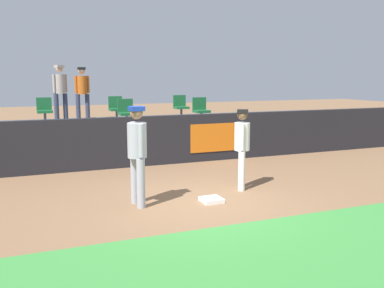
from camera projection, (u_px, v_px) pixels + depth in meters
name	position (u px, v px, depth m)	size (l,w,h in m)	color
ground_plane	(199.00, 204.00, 8.35)	(60.00, 60.00, 0.00)	brown
grass_foreground_strip	(279.00, 257.00, 5.87)	(18.00, 2.80, 0.01)	#388438
first_base	(212.00, 200.00, 8.46)	(0.40, 0.40, 0.08)	white
player_fielder_home	(242.00, 143.00, 9.32)	(0.50, 0.47, 1.73)	white
player_runner_visitor	(137.00, 149.00, 8.07)	(0.38, 0.53, 1.88)	#9EA3AD
field_wall	(143.00, 141.00, 11.81)	(18.00, 0.26, 1.36)	black
bleacher_platform	(121.00, 137.00, 14.19)	(18.00, 4.80, 0.92)	#59595E
seat_front_right	(201.00, 109.00, 13.89)	(0.46, 0.44, 0.84)	#4C4C51
seat_back_left	(45.00, 109.00, 13.79)	(0.47, 0.44, 0.84)	#4C4C51
seat_back_right	(181.00, 105.00, 15.54)	(0.47, 0.44, 0.84)	#4C4C51
seat_back_center	(116.00, 107.00, 14.66)	(0.46, 0.44, 0.84)	#4C4C51
seat_front_center	(126.00, 111.00, 12.98)	(0.47, 0.44, 0.84)	#4C4C51
spectator_hooded	(60.00, 89.00, 14.74)	(0.49, 0.47, 1.88)	#33384C
spectator_capped	(82.00, 89.00, 15.06)	(0.51, 0.36, 1.82)	#33384C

